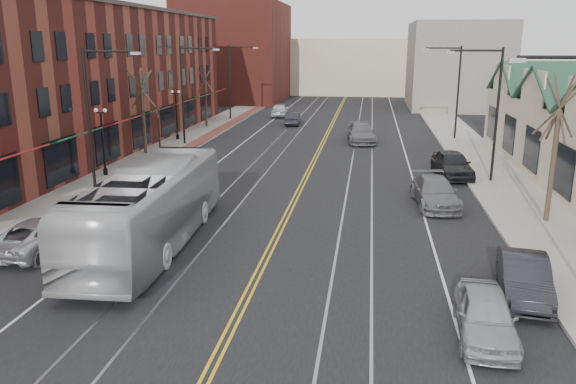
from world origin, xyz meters
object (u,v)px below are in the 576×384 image
(transit_bus, at_px, (151,207))
(parked_car_b, at_px, (524,278))
(parked_suv, at_px, (44,234))
(parked_car_c, at_px, (435,192))
(parked_car_a, at_px, (486,315))
(parked_car_d, at_px, (452,164))

(transit_bus, xyz_separation_m, parked_car_b, (14.30, -2.93, -1.03))
(parked_suv, distance_m, parked_car_c, 19.11)
(parked_suv, xyz_separation_m, parked_car_c, (16.80, 9.11, 0.04))
(transit_bus, bearing_deg, parked_suv, 12.13)
(transit_bus, distance_m, parked_car_c, 14.89)
(parked_car_a, relative_size, parked_car_d, 0.82)
(parked_suv, distance_m, parked_car_d, 24.56)
(parked_car_c, bearing_deg, parked_car_d, 70.55)
(transit_bus, bearing_deg, parked_car_a, 152.82)
(parked_car_b, distance_m, parked_car_c, 11.10)
(transit_bus, height_order, parked_car_a, transit_bus)
(parked_car_a, bearing_deg, transit_bus, 158.54)
(transit_bus, bearing_deg, parked_car_c, -149.34)
(transit_bus, height_order, parked_car_c, transit_bus)
(parked_car_d, bearing_deg, parked_suv, -145.67)
(transit_bus, relative_size, parked_suv, 2.47)
(parked_suv, xyz_separation_m, parked_car_b, (18.60, -1.84, 0.01))
(parked_car_c, bearing_deg, parked_car_a, -94.88)
(parked_suv, xyz_separation_m, parked_car_d, (18.60, 16.03, 0.15))
(parked_car_d, bearing_deg, parked_car_b, -96.44)
(transit_bus, relative_size, parked_car_b, 2.89)
(parked_car_a, xyz_separation_m, parked_car_c, (0.00, 13.89, 0.05))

